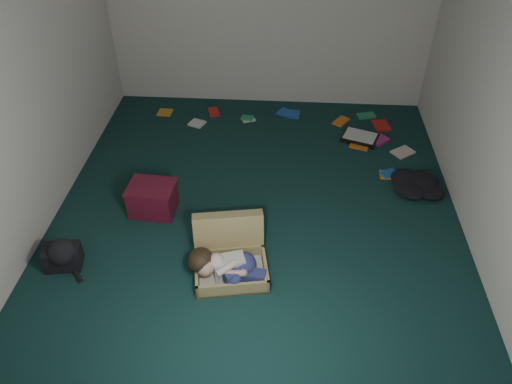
# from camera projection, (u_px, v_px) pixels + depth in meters

# --- Properties ---
(floor) EXTENTS (4.50, 4.50, 0.00)m
(floor) POSITION_uv_depth(u_px,v_px,m) (257.00, 209.00, 5.03)
(floor) COLOR #102F2D
(floor) RESTS_ON ground
(wall_back) EXTENTS (4.50, 0.00, 4.50)m
(wall_back) POSITION_uv_depth(u_px,v_px,m) (270.00, 4.00, 5.95)
(wall_back) COLOR silver
(wall_back) RESTS_ON ground
(wall_front) EXTENTS (4.50, 0.00, 4.50)m
(wall_front) POSITION_uv_depth(u_px,v_px,m) (227.00, 310.00, 2.47)
(wall_front) COLOR silver
(wall_front) RESTS_ON ground
(wall_left) EXTENTS (0.00, 4.50, 4.50)m
(wall_left) POSITION_uv_depth(u_px,v_px,m) (27.00, 86.00, 4.32)
(wall_left) COLOR silver
(wall_left) RESTS_ON ground
(wall_right) EXTENTS (0.00, 4.50, 4.50)m
(wall_right) POSITION_uv_depth(u_px,v_px,m) (499.00, 102.00, 4.10)
(wall_right) COLOR silver
(wall_right) RESTS_ON ground
(suitcase) EXTENTS (0.71, 0.70, 0.45)m
(suitcase) POSITION_uv_depth(u_px,v_px,m) (230.00, 255.00, 4.35)
(suitcase) COLOR tan
(suitcase) RESTS_ON floor
(person) EXTENTS (0.69, 0.33, 0.28)m
(person) POSITION_uv_depth(u_px,v_px,m) (226.00, 266.00, 4.20)
(person) COLOR beige
(person) RESTS_ON suitcase
(maroon_bin) EXTENTS (0.48, 0.39, 0.31)m
(maroon_bin) POSITION_uv_depth(u_px,v_px,m) (153.00, 199.00, 4.92)
(maroon_bin) COLOR #591224
(maroon_bin) RESTS_ON floor
(backpack) EXTENTS (0.43, 0.37, 0.23)m
(backpack) POSITION_uv_depth(u_px,v_px,m) (62.00, 256.00, 4.38)
(backpack) COLOR black
(backpack) RESTS_ON floor
(clothing_pile) EXTENTS (0.50, 0.45, 0.13)m
(clothing_pile) POSITION_uv_depth(u_px,v_px,m) (421.00, 185.00, 5.24)
(clothing_pile) COLOR black
(clothing_pile) RESTS_ON floor
(paper_tray) EXTENTS (0.49, 0.43, 0.06)m
(paper_tray) POSITION_uv_depth(u_px,v_px,m) (360.00, 137.00, 6.01)
(paper_tray) COLOR black
(paper_tray) RESTS_ON floor
(book_scatter) EXTENTS (3.15, 1.51, 0.02)m
(book_scatter) POSITION_uv_depth(u_px,v_px,m) (307.00, 128.00, 6.22)
(book_scatter) COLOR gold
(book_scatter) RESTS_ON floor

